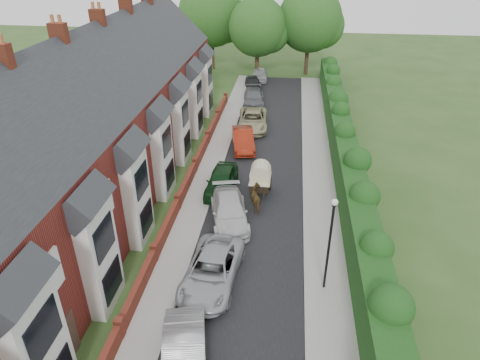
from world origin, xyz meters
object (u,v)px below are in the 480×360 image
object	(u,v)px
lamppost	(330,234)
car_black	(253,83)
car_green	(221,181)
car_red	(243,139)
horse	(258,199)
horse_cart	(260,176)
car_beige	(253,120)
car_silver_b	(212,270)
car_grey	(254,97)
car_white	(229,211)
car_silver_a	(184,358)

from	to	relation	value
lamppost	car_black	bearing A→B (deg)	101.66
car_green	car_red	distance (m)	6.90
horse	horse_cart	size ratio (longest dim) A/B	0.57
car_red	car_beige	xyz separation A→B (m)	(0.39, 4.34, -0.00)
car_silver_b	car_beige	bearing A→B (deg)	93.98
car_silver_b	car_red	distance (m)	15.64
car_red	horse_cart	xyz separation A→B (m)	(1.93, -6.87, 0.53)
car_grey	car_black	xyz separation A→B (m)	(-0.52, 4.84, -0.00)
lamppost	horse	xyz separation A→B (m)	(-3.80, 6.67, -2.55)
lamppost	horse_cart	size ratio (longest dim) A/B	1.64
car_white	horse	distance (m)	2.23
lamppost	car_white	size ratio (longest dim) A/B	1.02
horse	car_silver_a	bearing A→B (deg)	60.51
car_silver_a	car_white	distance (m)	10.37
car_red	horse_cart	size ratio (longest dim) A/B	1.47
car_black	car_white	bearing A→B (deg)	-97.35
car_grey	horse_cart	xyz separation A→B (m)	(2.07, -17.57, 0.58)
car_silver_b	car_grey	size ratio (longest dim) A/B	1.08
car_silver_b	car_beige	distance (m)	19.98
car_red	horse	world-z (taller)	car_red
car_grey	car_black	world-z (taller)	car_grey
car_beige	car_black	world-z (taller)	car_beige
car_silver_b	car_red	world-z (taller)	car_red
car_red	car_grey	xyz separation A→B (m)	(-0.14, 10.70, -0.04)
horse	car_white	bearing A→B (deg)	24.95
car_silver_b	horse_cart	size ratio (longest dim) A/B	1.70
car_white	car_silver_a	bearing A→B (deg)	-104.66
car_silver_a	car_white	xyz separation A→B (m)	(0.28, 10.36, -0.04)
car_silver_a	car_white	size ratio (longest dim) A/B	0.93
lamppost	car_silver_b	world-z (taller)	lamppost
lamppost	car_beige	world-z (taller)	lamppost
car_green	car_beige	bearing A→B (deg)	86.47
horse	car_beige	bearing A→B (deg)	-104.03
car_silver_a	car_beige	world-z (taller)	car_silver_a
horse	car_black	bearing A→B (deg)	-104.65
car_silver_b	horse_cart	world-z (taller)	horse_cart
car_silver_b	car_green	distance (m)	8.83
car_grey	car_beige	bearing A→B (deg)	-91.54
car_silver_a	horse_cart	world-z (taller)	horse_cart
car_black	horse	size ratio (longest dim) A/B	2.36
car_black	horse_cart	bearing A→B (deg)	-93.04
car_grey	horse	world-z (taller)	horse
car_red	lamppost	bearing A→B (deg)	-80.41
car_white	horse_cart	distance (m)	3.88
car_black	horse_cart	distance (m)	22.57
lamppost	car_silver_b	xyz separation A→B (m)	(-5.48, -0.18, -2.56)
car_white	horse_cart	world-z (taller)	horse_cart
car_grey	horse_cart	distance (m)	17.70
car_silver_a	car_black	bearing A→B (deg)	78.65
car_grey	car_silver_a	bearing A→B (deg)	-95.87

